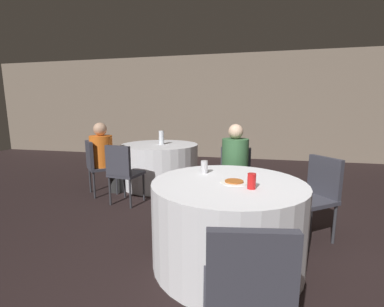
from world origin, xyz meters
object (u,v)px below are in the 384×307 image
(pizza_plate_near, at_px, (234,182))
(bottle_far, at_px, (161,138))
(person_green_jacket, at_px, (234,173))
(soda_can_red, at_px, (252,181))
(soda_can_silver, at_px, (204,167))
(person_orange_shirt, at_px, (106,158))
(table_near, at_px, (227,222))
(chair_near_northeast, at_px, (317,190))
(chair_near_south, at_px, (247,291))
(chair_near_north, at_px, (235,175))
(chair_far_south, at_px, (122,169))
(table_far, at_px, (160,165))
(chair_far_southwest, at_px, (96,162))

(pizza_plate_near, distance_m, bottle_far, 2.57)
(person_green_jacket, height_order, soda_can_red, person_green_jacket)
(soda_can_silver, bearing_deg, person_orange_shirt, 145.33)
(table_near, xyz_separation_m, person_green_jacket, (0.00, 0.90, 0.22))
(chair_near_northeast, xyz_separation_m, soda_can_silver, (-1.11, -0.38, 0.27))
(chair_near_south, height_order, bottle_far, bottle_far)
(table_near, xyz_separation_m, soda_can_silver, (-0.25, 0.25, 0.43))
(person_orange_shirt, distance_m, bottle_far, 0.99)
(person_orange_shirt, relative_size, person_green_jacket, 0.98)
(pizza_plate_near, bearing_deg, chair_near_south, -83.12)
(table_near, relative_size, pizza_plate_near, 5.58)
(chair_near_north, distance_m, person_green_jacket, 0.17)
(person_green_jacket, relative_size, bottle_far, 4.87)
(soda_can_red, distance_m, bottle_far, 2.76)
(chair_near_northeast, xyz_separation_m, chair_near_south, (-0.69, -1.67, 0.00))
(chair_near_south, distance_m, soda_can_red, 0.93)
(chair_far_south, relative_size, person_green_jacket, 0.74)
(table_far, height_order, chair_far_south, chair_far_south)
(chair_near_south, relative_size, bottle_far, 3.59)
(table_near, bearing_deg, chair_far_southwest, 147.45)
(table_far, height_order, soda_can_red, soda_can_red)
(table_near, height_order, chair_near_northeast, chair_near_northeast)
(table_near, bearing_deg, person_green_jacket, 89.84)
(soda_can_red, relative_size, soda_can_silver, 1.00)
(chair_near_south, xyz_separation_m, bottle_far, (-1.52, 3.18, 0.33))
(table_far, distance_m, soda_can_red, 2.81)
(chair_near_north, distance_m, soda_can_red, 1.27)
(table_near, relative_size, person_green_jacket, 1.12)
(table_near, height_order, chair_near_north, chair_near_north)
(bottle_far, bearing_deg, person_orange_shirt, -137.73)
(table_near, bearing_deg, soda_can_silver, 135.57)
(table_near, xyz_separation_m, chair_far_southwest, (-2.16, 1.38, 0.15))
(chair_near_north, height_order, chair_near_south, same)
(chair_near_northeast, distance_m, chair_near_north, 0.97)
(table_far, relative_size, chair_far_south, 1.57)
(table_far, xyz_separation_m, chair_far_southwest, (-0.78, -0.75, 0.15))
(table_near, distance_m, soda_can_red, 0.50)
(chair_near_northeast, distance_m, chair_far_southwest, 3.12)
(chair_near_south, relative_size, soda_can_red, 7.06)
(chair_near_north, bearing_deg, soda_can_red, 98.90)
(chair_near_north, bearing_deg, person_green_jacket, 90.00)
(table_near, distance_m, person_orange_shirt, 2.54)
(chair_near_south, xyz_separation_m, soda_can_red, (0.02, 0.89, 0.27))
(chair_near_northeast, xyz_separation_m, bottle_far, (-2.21, 1.51, 0.33))
(chair_near_northeast, xyz_separation_m, soda_can_red, (-0.67, -0.78, 0.27))
(table_near, relative_size, soda_can_red, 10.74)
(chair_near_north, height_order, person_green_jacket, person_green_jacket)
(chair_far_south, bearing_deg, table_near, -25.54)
(chair_near_north, relative_size, chair_near_south, 1.00)
(table_far, bearing_deg, table_near, -57.07)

